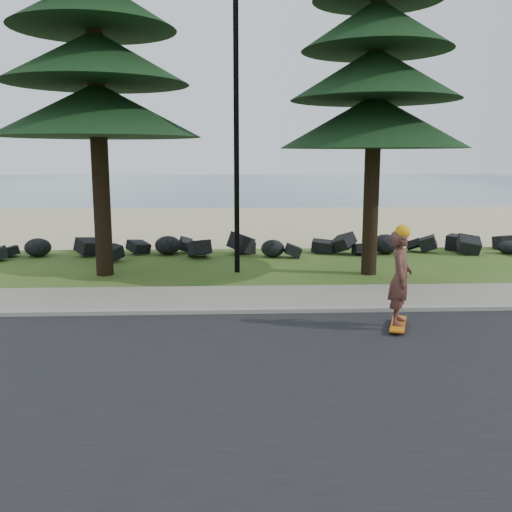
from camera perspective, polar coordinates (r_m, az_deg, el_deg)
The scene contains 9 objects.
ground at distance 12.34m, azimuth -1.72°, elevation -4.63°, with size 160.00×160.00×0.00m, color #2A4816.
road at distance 8.06m, azimuth -1.23°, elevation -12.72°, with size 160.00×7.00×0.02m, color black.
kerb at distance 11.46m, azimuth -1.65°, elevation -5.53°, with size 160.00×0.20×0.10m, color gray.
sidewalk at distance 12.52m, azimuth -1.73°, elevation -4.22°, with size 160.00×2.00×0.08m, color gray.
beach_sand at distance 26.62m, azimuth -2.18°, elevation 3.35°, with size 160.00×15.00×0.01m, color tan.
ocean at distance 63.01m, azimuth -2.41°, elevation 7.26°, with size 160.00×58.00×0.01m, color #3A526E.
seawall_boulders at distance 17.81m, azimuth -1.98°, elevation -0.04°, with size 60.00×2.40×1.10m, color black, non-canonical shape.
lamp_post at distance 15.16m, azimuth -1.99°, elevation 13.88°, with size 0.25×0.14×8.14m.
skateboarder at distance 10.55m, azimuth 14.23°, elevation -2.14°, with size 0.59×1.04×1.90m.
Camera 1 is at (-0.16, -11.93, 3.14)m, focal length 40.00 mm.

